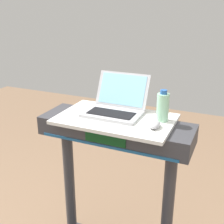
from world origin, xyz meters
TOP-DOWN VIEW (x-y plane):
  - desk_board at (0.00, 0.70)m, footprint 0.66×0.41m
  - laptop at (-0.03, 0.77)m, footprint 0.33×0.31m
  - computer_mouse at (0.24, 0.65)m, footprint 0.07×0.10m
  - water_bottle at (0.26, 0.76)m, footprint 0.07×0.07m

SIDE VIEW (x-z plane):
  - desk_board at x=0.00m, z-range 1.09..1.11m
  - computer_mouse at x=0.24m, z-range 1.11..1.14m
  - laptop at x=-0.03m, z-range 1.05..1.26m
  - water_bottle at x=0.26m, z-range 1.10..1.28m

